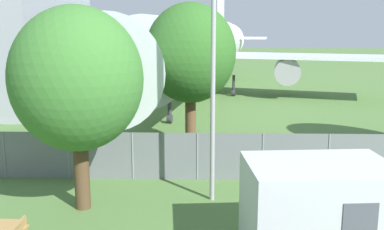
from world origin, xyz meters
The scene contains 6 objects.
perimeter_fence centered at (0.00, 11.25, 0.94)m, with size 56.07×0.07×1.89m.
airplane centered at (-0.21, 32.21, 4.13)m, with size 33.16×42.22×13.59m.
portable_cabin centered at (3.24, 5.42, 1.26)m, with size 3.91×2.87×2.51m.
tree_near_hangar centered at (-3.74, 8.32, 4.29)m, with size 4.19×4.19×6.62m.
tree_far_right centered at (-0.37, 14.66, 4.73)m, with size 4.10×4.10×7.01m.
light_mast centered at (0.55, 9.19, 5.41)m, with size 0.44×0.44×9.01m.
Camera 1 is at (0.29, -5.64, 5.95)m, focal length 42.00 mm.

